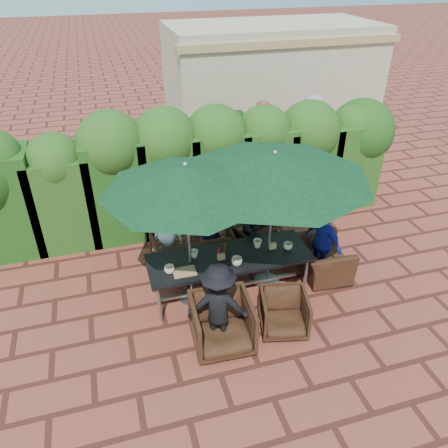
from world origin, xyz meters
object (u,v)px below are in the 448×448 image
object	(u,v)px
umbrella_right	(274,166)
chair_far_left	(175,252)
umbrella_left	(186,178)
chair_near_right	(284,311)
chair_far_right	(251,237)
chair_near_left	(222,322)
dining_table	(229,260)
chair_far_mid	(212,245)
chair_end_right	(323,254)

from	to	relation	value
umbrella_right	chair_far_left	bearing A→B (deg)	150.90
umbrella_left	chair_near_right	world-z (taller)	umbrella_left
chair_far_right	chair_near_left	size ratio (longest dim) A/B	0.80
chair_far_right	chair_far_left	bearing A→B (deg)	-16.61
dining_table	chair_far_left	distance (m)	1.19
umbrella_left	chair_far_mid	size ratio (longest dim) A/B	3.25
chair_far_mid	chair_near_left	bearing A→B (deg)	82.08
chair_near_right	dining_table	bearing A→B (deg)	130.74
dining_table	umbrella_right	world-z (taller)	umbrella_right
chair_far_mid	chair_near_left	size ratio (longest dim) A/B	0.88
chair_far_right	chair_near_left	bearing A→B (deg)	39.26
umbrella_right	chair_near_right	distance (m)	2.18
umbrella_right	chair_near_right	xyz separation A→B (m)	(-0.17, -1.11, -1.86)
chair_far_mid	chair_near_right	distance (m)	2.02
dining_table	chair_far_right	world-z (taller)	dining_table
dining_table	chair_near_right	distance (m)	1.21
umbrella_left	chair_near_right	xyz separation A→B (m)	(1.17, -1.07, -1.86)
umbrella_left	chair_far_mid	distance (m)	2.10
chair_near_left	chair_near_right	bearing A→B (deg)	4.40
dining_table	chair_near_right	size ratio (longest dim) A/B	3.73
dining_table	chair_end_right	world-z (taller)	chair_end_right
chair_far_right	chair_near_right	world-z (taller)	chair_near_right
chair_end_right	dining_table	bearing A→B (deg)	94.14
dining_table	chair_far_left	xyz separation A→B (m)	(-0.74, 0.88, -0.29)
chair_near_left	umbrella_left	bearing A→B (deg)	103.37
umbrella_left	chair_near_left	world-z (taller)	umbrella_left
chair_far_right	chair_near_left	distance (m)	2.37
chair_far_mid	chair_end_right	distance (m)	1.97
chair_far_left	chair_near_left	xyz separation A→B (m)	(0.30, -1.95, 0.05)
chair_far_mid	chair_end_right	size ratio (longest dim) A/B	0.78
chair_far_left	chair_end_right	bearing A→B (deg)	155.33
chair_far_left	chair_far_right	size ratio (longest dim) A/B	1.11
umbrella_left	dining_table	bearing A→B (deg)	-3.41
chair_far_right	chair_far_mid	bearing A→B (deg)	-13.46
chair_end_right	chair_far_mid	bearing A→B (deg)	67.13
dining_table	chair_near_left	size ratio (longest dim) A/B	3.03
dining_table	chair_far_mid	size ratio (longest dim) A/B	3.45
chair_far_mid	chair_far_right	world-z (taller)	chair_far_mid
chair_far_mid	chair_end_right	bearing A→B (deg)	156.63
umbrella_left	chair_near_left	size ratio (longest dim) A/B	2.85
umbrella_right	chair_far_left	size ratio (longest dim) A/B	3.89
umbrella_right	chair_far_mid	size ratio (longest dim) A/B	3.90
umbrella_right	chair_near_left	distance (m)	2.40
umbrella_right	chair_far_left	world-z (taller)	umbrella_right
umbrella_left	chair_far_right	distance (m)	2.51
dining_table	chair_near_left	bearing A→B (deg)	-112.10
umbrella_right	chair_far_mid	world-z (taller)	umbrella_right
chair_far_right	chair_near_right	bearing A→B (deg)	63.17
chair_far_right	chair_end_right	size ratio (longest dim) A/B	0.71
dining_table	chair_end_right	xyz separation A→B (m)	(1.71, 0.02, -0.25)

